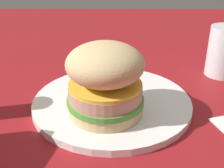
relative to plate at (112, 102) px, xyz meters
The scene contains 5 objects.
ground_plane 0.03m from the plate, 24.30° to the right, with size 1.60×1.60×0.00m, color maroon.
plate is the anchor object (origin of this frame).
sandwich 0.08m from the plate, 19.96° to the right, with size 0.12×0.12×0.12m.
fries_pile 0.08m from the plate, behind, with size 0.09×0.10×0.01m.
drink_glass 0.27m from the plate, 119.49° to the left, with size 0.07×0.07×0.10m.
Camera 1 is at (0.42, 0.01, 0.27)m, focal length 46.70 mm.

